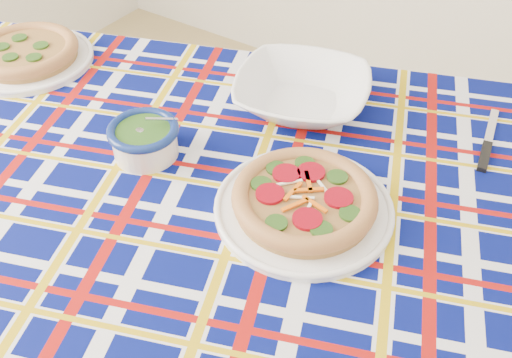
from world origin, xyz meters
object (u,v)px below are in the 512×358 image
Objects in this scene: main_focaccia_plate at (304,199)px; serving_bowl at (302,93)px; pesto_bowl at (144,137)px; dining_table at (211,229)px.

serving_bowl is at bearing 120.83° from main_focaccia_plate.
main_focaccia_plate is 2.36× the size of pesto_bowl.
pesto_bowl is 0.35m from serving_bowl.
dining_table is 0.36m from serving_bowl.
dining_table is at bearing -156.51° from main_focaccia_plate.
pesto_bowl is at bearing -174.44° from main_focaccia_plate.
main_focaccia_plate is at bearing 5.56° from pesto_bowl.
serving_bowl is (0.17, 0.30, -0.01)m from pesto_bowl.
serving_bowl reaches higher than dining_table.
dining_table is 0.22m from pesto_bowl.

